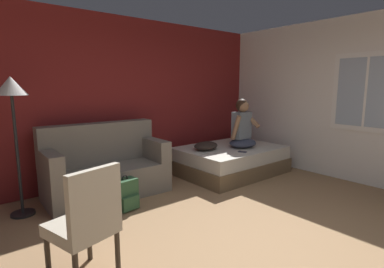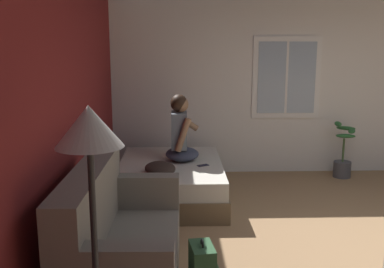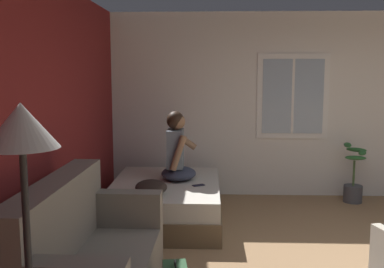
# 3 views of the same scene
# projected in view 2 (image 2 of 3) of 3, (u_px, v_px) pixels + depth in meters

# --- Properties ---
(wall_back_accent) EXTENTS (10.94, 0.16, 2.70)m
(wall_back_accent) POSITION_uv_depth(u_px,v_px,m) (52.00, 121.00, 3.88)
(wall_back_accent) COLOR maroon
(wall_back_accent) RESTS_ON ground
(wall_side_with_window) EXTENTS (0.19, 7.53, 2.70)m
(wall_side_with_window) POSITION_uv_depth(u_px,v_px,m) (310.00, 86.00, 6.96)
(wall_side_with_window) COLOR silver
(wall_side_with_window) RESTS_ON ground
(bed) EXTENTS (1.86, 1.36, 0.48)m
(bed) POSITION_uv_depth(u_px,v_px,m) (171.00, 181.00, 5.86)
(bed) COLOR brown
(bed) RESTS_ON ground
(couch) EXTENTS (1.72, 0.86, 1.04)m
(couch) POSITION_uv_depth(u_px,v_px,m) (118.00, 246.00, 3.64)
(couch) COLOR slate
(couch) RESTS_ON ground
(person_seated) EXTENTS (0.52, 0.45, 0.88)m
(person_seated) POSITION_uv_depth(u_px,v_px,m) (181.00, 134.00, 5.90)
(person_seated) COLOR #383D51
(person_seated) RESTS_ON bed
(throw_pillow) EXTENTS (0.54, 0.45, 0.14)m
(throw_pillow) POSITION_uv_depth(u_px,v_px,m) (160.00, 168.00, 5.31)
(throw_pillow) COLOR #2D231E
(throw_pillow) RESTS_ON bed
(cell_phone) EXTENTS (0.13, 0.16, 0.01)m
(cell_phone) POSITION_uv_depth(u_px,v_px,m) (203.00, 165.00, 5.68)
(cell_phone) COLOR black
(cell_phone) RESTS_ON bed
(floor_lamp) EXTENTS (0.36, 0.36, 1.70)m
(floor_lamp) POSITION_uv_depth(u_px,v_px,m) (90.00, 156.00, 2.35)
(floor_lamp) COLOR black
(floor_lamp) RESTS_ON ground
(potted_plant) EXTENTS (0.39, 0.37, 0.85)m
(potted_plant) POSITION_uv_depth(u_px,v_px,m) (343.00, 158.00, 6.78)
(potted_plant) COLOR #4C4C51
(potted_plant) RESTS_ON ground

